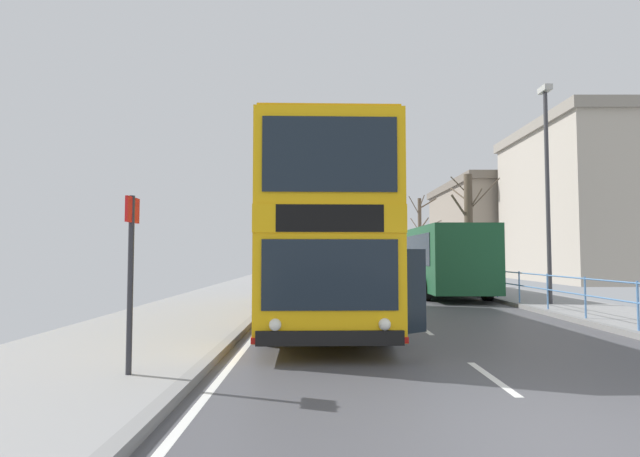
% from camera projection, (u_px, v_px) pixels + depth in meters
% --- Properties ---
extents(ground, '(15.80, 140.00, 0.20)m').
position_uv_depth(ground, '(512.00, 444.00, 4.54)').
color(ground, '#4B4B50').
extents(double_decker_bus_main, '(3.46, 10.49, 4.35)m').
position_uv_depth(double_decker_bus_main, '(320.00, 237.00, 13.10)').
color(double_decker_bus_main, '#F4B20F').
rests_on(double_decker_bus_main, ground).
extents(background_bus_far_lane, '(2.75, 10.58, 2.96)m').
position_uv_depth(background_bus_far_lane, '(434.00, 259.00, 22.77)').
color(background_bus_far_lane, '#19512D').
rests_on(background_bus_far_lane, ground).
extents(pedestrian_railing_far_kerb, '(0.05, 31.92, 1.08)m').
position_uv_depth(pedestrian_railing_far_kerb, '(507.00, 280.00, 18.13)').
color(pedestrian_railing_far_kerb, '#598CC6').
rests_on(pedestrian_railing_far_kerb, ground).
extents(bus_stop_sign_near, '(0.08, 0.44, 2.48)m').
position_uv_depth(bus_stop_sign_near, '(130.00, 263.00, 6.84)').
color(bus_stop_sign_near, '#2D2D33').
rests_on(bus_stop_sign_near, ground).
extents(street_lamp_far_side, '(0.28, 0.60, 7.52)m').
position_uv_depth(street_lamp_far_side, '(546.00, 176.00, 16.86)').
color(street_lamp_far_side, '#38383D').
rests_on(street_lamp_far_side, ground).
extents(bare_tree_far_00, '(2.52, 2.41, 5.91)m').
position_uv_depth(bare_tree_far_00, '(468.00, 229.00, 25.66)').
color(bare_tree_far_00, brown).
rests_on(bare_tree_far_00, ground).
extents(bare_tree_far_02, '(2.79, 2.69, 6.78)m').
position_uv_depth(bare_tree_far_02, '(419.00, 234.00, 42.46)').
color(bare_tree_far_02, brown).
rests_on(bare_tree_far_02, ground).
extents(background_building_00, '(11.98, 12.90, 10.91)m').
position_uv_depth(background_building_00, '(613.00, 202.00, 33.96)').
color(background_building_00, '#B2A899').
rests_on(background_building_00, ground).
extents(background_building_01, '(12.28, 16.21, 8.91)m').
position_uv_depth(background_building_01, '(506.00, 228.00, 48.61)').
color(background_building_01, gray).
rests_on(background_building_01, ground).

